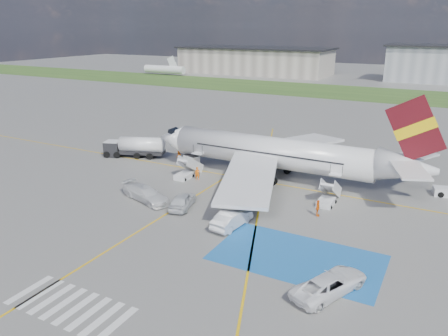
{
  "coord_description": "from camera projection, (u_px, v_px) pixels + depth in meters",
  "views": [
    {
      "loc": [
        20.04,
        -35.82,
        18.7
      ],
      "look_at": [
        -1.96,
        5.13,
        3.5
      ],
      "focal_mm": 35.0,
      "sensor_mm": 36.0,
      "label": 1
    }
  ],
  "objects": [
    {
      "name": "airstairs_fwd",
      "position": [
        186.0,
        173.0,
        56.18
      ],
      "size": [
        1.9,
        5.2,
        3.6
      ],
      "color": "silver",
      "rests_on": "ground"
    },
    {
      "name": "gpu_cart",
      "position": [
        192.0,
        161.0,
        60.43
      ],
      "size": [
        2.37,
        1.85,
        1.74
      ],
      "rotation": [
        0.0,
        0.0,
        -0.28
      ],
      "color": "silver",
      "rests_on": "ground"
    },
    {
      "name": "taxiway_line_cross",
      "position": [
        113.0,
        247.0,
        38.69
      ],
      "size": [
        0.2,
        60.0,
        0.01
      ],
      "primitive_type": "cube",
      "color": "gold",
      "rests_on": "ground"
    },
    {
      "name": "airliner",
      "position": [
        282.0,
        154.0,
        54.81
      ],
      "size": [
        36.81,
        32.95,
        11.92
      ],
      "color": "silver",
      "rests_on": "ground"
    },
    {
      "name": "terminal_west",
      "position": [
        255.0,
        61.0,
        176.84
      ],
      "size": [
        60.0,
        22.0,
        10.0
      ],
      "primitive_type": "cube",
      "color": "gray",
      "rests_on": "ground"
    },
    {
      "name": "crew_fwd",
      "position": [
        197.0,
        174.0,
        55.26
      ],
      "size": [
        0.74,
        0.66,
        1.71
      ],
      "primitive_type": "imported",
      "rotation": [
        0.0,
        0.0,
        0.5
      ],
      "color": "orange",
      "rests_on": "ground"
    },
    {
      "name": "ground",
      "position": [
        217.0,
        217.0,
        44.82
      ],
      "size": [
        400.0,
        400.0,
        0.0
      ],
      "primitive_type": "plane",
      "color": "#60605E",
      "rests_on": "ground"
    },
    {
      "name": "crew_nose",
      "position": [
        179.0,
        157.0,
        61.83
      ],
      "size": [
        1.14,
        1.19,
        1.93
      ],
      "primitive_type": "imported",
      "rotation": [
        0.0,
        0.0,
        -0.94
      ],
      "color": "orange",
      "rests_on": "ground"
    },
    {
      "name": "car_silver_b",
      "position": [
        232.0,
        219.0,
        42.4
      ],
      "size": [
        2.4,
        5.34,
        1.7
      ],
      "primitive_type": "imported",
      "rotation": [
        0.0,
        0.0,
        3.02
      ],
      "color": "#B7B9BE",
      "rests_on": "ground"
    },
    {
      "name": "van_white_a",
      "position": [
        330.0,
        281.0,
        31.82
      ],
      "size": [
        4.26,
        5.7,
        1.94
      ],
      "primitive_type": "imported",
      "rotation": [
        0.0,
        0.0,
        2.73
      ],
      "color": "white",
      "rests_on": "ground"
    },
    {
      "name": "crew_aft",
      "position": [
        318.0,
        208.0,
        44.76
      ],
      "size": [
        0.65,
        1.1,
        1.75
      ],
      "primitive_type": "imported",
      "rotation": [
        0.0,
        0.0,
        1.8
      ],
      "color": "orange",
      "rests_on": "ground"
    },
    {
      "name": "fuel_tanker",
      "position": [
        135.0,
        149.0,
        64.91
      ],
      "size": [
        9.16,
        5.29,
        3.04
      ],
      "rotation": [
        0.0,
        0.0,
        0.35
      ],
      "color": "black",
      "rests_on": "ground"
    },
    {
      "name": "van_white_b",
      "position": [
        145.0,
        191.0,
        48.78
      ],
      "size": [
        5.81,
        3.76,
        2.12
      ],
      "primitive_type": "imported",
      "rotation": [
        0.0,
        0.0,
        1.26
      ],
      "color": "silver",
      "rests_on": "ground"
    },
    {
      "name": "grass_strip",
      "position": [
        379.0,
        94.0,
        124.35
      ],
      "size": [
        400.0,
        30.0,
        0.01
      ],
      "primitive_type": "cube",
      "color": "#2D4C1E",
      "rests_on": "ground"
    },
    {
      "name": "staging_box",
      "position": [
        297.0,
        257.0,
        36.97
      ],
      "size": [
        14.0,
        8.0,
        0.01
      ],
      "primitive_type": "cube",
      "color": "#1B5BA3",
      "rests_on": "ground"
    },
    {
      "name": "taxiway_line_diag",
      "position": [
        264.0,
        182.0,
        54.86
      ],
      "size": [
        20.71,
        56.45,
        0.01
      ],
      "primitive_type": "cube",
      "rotation": [
        0.0,
        0.0,
        0.35
      ],
      "color": "gold",
      "rests_on": "ground"
    },
    {
      "name": "taxiway_line_main",
      "position": [
        264.0,
        182.0,
        54.86
      ],
      "size": [
        120.0,
        0.2,
        0.01
      ],
      "primitive_type": "cube",
      "color": "gold",
      "rests_on": "ground"
    },
    {
      "name": "car_silver_a",
      "position": [
        183.0,
        201.0,
        46.82
      ],
      "size": [
        3.13,
        5.18,
        1.65
      ],
      "primitive_type": "imported",
      "rotation": [
        0.0,
        0.0,
        3.4
      ],
      "color": "silver",
      "rests_on": "ground"
    },
    {
      "name": "airstairs_aft",
      "position": [
        327.0,
        199.0,
        47.86
      ],
      "size": [
        1.9,
        5.2,
        3.6
      ],
      "color": "silver",
      "rests_on": "ground"
    },
    {
      "name": "crosswalk",
      "position": [
        70.0,
        306.0,
        30.56
      ],
      "size": [
        9.0,
        4.0,
        0.01
      ],
      "color": "silver",
      "rests_on": "ground"
    }
  ]
}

